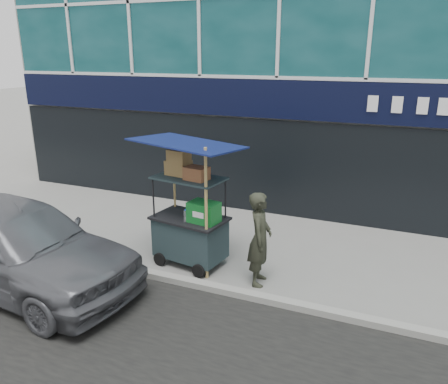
% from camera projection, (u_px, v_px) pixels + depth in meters
% --- Properties ---
extents(ground, '(80.00, 80.00, 0.00)m').
position_uv_depth(ground, '(210.00, 284.00, 7.85)').
color(ground, slate).
rests_on(ground, ground).
extents(curb, '(80.00, 0.18, 0.12)m').
position_uv_depth(curb, '(205.00, 286.00, 7.66)').
color(curb, gray).
rests_on(curb, ground).
extents(vendor_cart, '(2.02, 1.57, 2.50)m').
position_uv_depth(vendor_cart, '(190.00, 222.00, 8.33)').
color(vendor_cart, black).
rests_on(vendor_cart, ground).
extents(vendor_man, '(0.51, 0.68, 1.71)m').
position_uv_depth(vendor_man, '(260.00, 239.00, 7.64)').
color(vendor_man, '#272A1F').
rests_on(vendor_man, ground).
extents(parked_car, '(4.85, 2.35, 1.60)m').
position_uv_depth(parked_car, '(17.00, 244.00, 7.56)').
color(parked_car, '#57595E').
rests_on(parked_car, ground).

